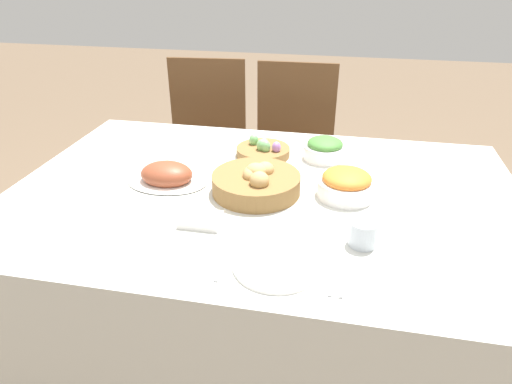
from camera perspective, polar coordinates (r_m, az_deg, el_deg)
The scene contains 15 objects.
ground_plane at distance 2.02m, azimuth 0.79°, elevation -18.95°, with size 12.00×12.00×0.00m, color brown.
dining_table at distance 1.76m, azimuth 0.87°, elevation -10.65°, with size 1.73×1.15×0.75m.
chair_far_left at distance 2.55m, azimuth -6.32°, elevation 5.72°, with size 0.46×0.46×0.97m.
chair_far_center at distance 2.46m, azimuth 4.58°, elevation 4.90°, with size 0.43×0.43×0.97m.
bread_basket at distance 1.53m, azimuth 0.04°, elevation 1.21°, with size 0.30×0.30×0.11m.
egg_basket at distance 1.81m, azimuth 0.91°, elevation 5.23°, with size 0.21×0.21×0.08m.
ham_platter at distance 1.63m, azimuth -11.09°, elevation 2.02°, with size 0.28×0.20×0.09m.
green_salad_bowl at distance 1.80m, azimuth 8.58°, elevation 5.36°, with size 0.16×0.16×0.09m.
carrot_bowl at distance 1.53m, azimuth 11.22°, elevation 0.97°, with size 0.19×0.19×0.10m.
dinner_plate at distance 1.20m, azimuth 2.57°, elevation -9.08°, with size 0.23×0.23×0.01m.
fork at distance 1.22m, azimuth -3.99°, elevation -8.38°, with size 0.01×0.19×0.00m.
knife at distance 1.19m, azimuth 9.33°, elevation -9.86°, with size 0.01×0.19×0.00m.
spoon at distance 1.19m, azimuth 10.79°, elevation -9.99°, with size 0.01×0.19×0.00m.
drinking_cup at distance 1.30m, azimuth 13.24°, elevation -5.06°, with size 0.08×0.08×0.07m.
butter_dish at distance 1.37m, azimuth -6.91°, elevation -3.46°, with size 0.12×0.08×0.03m.
Camera 1 is at (0.24, -1.35, 1.48)m, focal length 32.00 mm.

